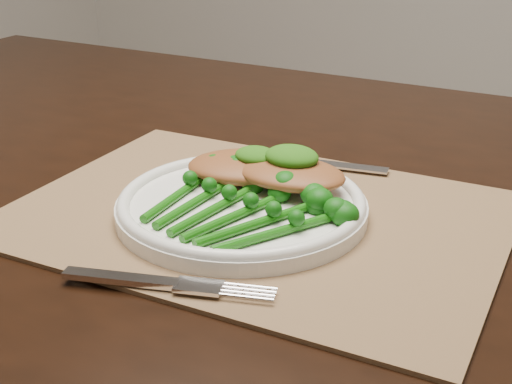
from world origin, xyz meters
The scene contains 9 objects.
placemat centered at (0.20, -0.19, 0.75)m, with size 0.48×0.35×0.00m, color brown.
dinner_plate centered at (0.19, -0.20, 0.77)m, with size 0.25×0.25×0.02m.
knife centered at (0.17, -0.05, 0.76)m, with size 0.19×0.05×0.01m.
fork centered at (0.22, -0.35, 0.76)m, with size 0.18×0.07×0.01m.
chicken_fillet_left centered at (0.16, -0.15, 0.78)m, with size 0.13×0.09×0.03m, color brown.
chicken_fillet_right centered at (0.22, -0.15, 0.79)m, with size 0.12×0.08×0.02m, color brown.
pesto_dollop_left centered at (0.17, -0.15, 0.80)m, with size 0.05×0.04×0.02m, color #194E0B.
pesto_dollop_right centered at (0.21, -0.14, 0.80)m, with size 0.06×0.05×0.02m, color #194E0B.
broccolini_bundle centered at (0.19, -0.24, 0.77)m, with size 0.18×0.20×0.04m.
Camera 1 is at (0.52, -0.75, 1.06)m, focal length 50.00 mm.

